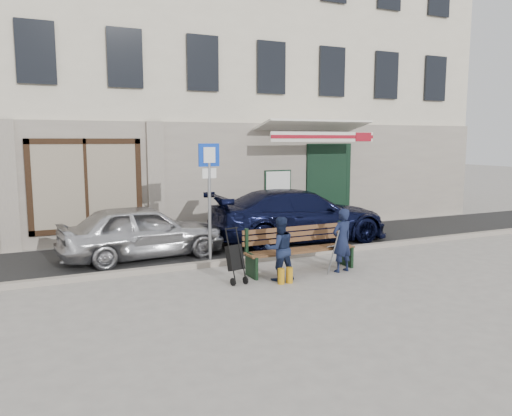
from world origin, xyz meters
TOP-DOWN VIEW (x-y plane):
  - ground at (0.00, 0.00)m, footprint 80.00×80.00m
  - asphalt_lane at (0.00, 3.10)m, footprint 60.00×3.20m
  - curb at (0.00, 1.50)m, footprint 60.00×0.18m
  - building at (0.01, 8.45)m, footprint 20.00×8.27m
  - car_silver at (-2.22, 2.86)m, footprint 3.85×1.80m
  - car_navy at (2.01, 3.04)m, footprint 4.97×2.29m
  - parking_sign at (-1.00, 1.69)m, footprint 0.49×0.11m
  - bench at (0.47, 0.36)m, footprint 2.40×1.17m
  - man at (1.27, -0.04)m, footprint 0.53×0.40m
  - woman at (-0.18, -0.05)m, footprint 0.65×0.53m
  - stroller at (-1.03, 0.16)m, footprint 0.36×0.46m

SIDE VIEW (x-z plane):
  - ground at x=0.00m, z-range 0.00..0.00m
  - asphalt_lane at x=0.00m, z-range 0.00..0.01m
  - curb at x=0.00m, z-range 0.00..0.12m
  - bench at x=0.47m, z-range -0.03..0.95m
  - stroller at x=-1.03m, z-range -0.06..0.99m
  - woman at x=-0.18m, z-range 0.00..1.25m
  - car_silver at x=-2.22m, z-range 0.00..1.27m
  - man at x=1.27m, z-range 0.00..1.33m
  - car_navy at x=2.01m, z-range 0.00..1.41m
  - parking_sign at x=-1.00m, z-range 0.45..3.09m
  - building at x=0.01m, z-range -0.03..9.97m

